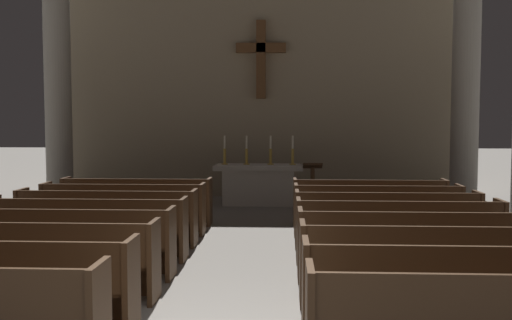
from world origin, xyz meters
The scene contains 22 objects.
pew_left_row_3 centered at (-2.34, 1.95, 0.48)m, with size 3.01×0.50×0.95m.
pew_left_row_4 centered at (-2.34, 2.95, 0.48)m, with size 3.01×0.50×0.95m.
pew_left_row_5 centered at (-2.34, 3.94, 0.48)m, with size 3.01×0.50×0.95m.
pew_left_row_6 centered at (-2.34, 4.94, 0.48)m, with size 3.01×0.50×0.95m.
pew_left_row_7 centered at (-2.34, 5.94, 0.48)m, with size 3.01×0.50×0.95m.
pew_left_row_8 centered at (-2.34, 6.93, 0.48)m, with size 3.01×0.50×0.95m.
pew_right_row_2 centered at (2.34, 0.96, 0.48)m, with size 3.01×0.50×0.95m.
pew_right_row_3 centered at (2.34, 1.95, 0.48)m, with size 3.01×0.50×0.95m.
pew_right_row_4 centered at (2.34, 2.95, 0.48)m, with size 3.01×0.50×0.95m.
pew_right_row_5 centered at (2.34, 3.94, 0.48)m, with size 3.01×0.50×0.95m.
pew_right_row_6 centered at (2.34, 4.94, 0.48)m, with size 3.01×0.50×0.95m.
pew_right_row_7 centered at (2.34, 5.94, 0.48)m, with size 3.01×0.50×0.95m.
pew_right_row_8 centered at (2.34, 6.93, 0.48)m, with size 3.01×0.50×0.95m.
column_left_third centered at (-4.98, 9.60, 3.01)m, with size 0.98×0.98×6.20m.
column_right_third centered at (4.98, 9.60, 3.01)m, with size 0.98×0.98×6.20m.
altar centered at (0.00, 9.81, 0.53)m, with size 2.20×0.90×1.01m.
candlestick_outer_left centered at (-0.85, 9.81, 1.24)m, with size 0.16×0.16×0.72m.
candlestick_inner_left centered at (-0.30, 9.81, 1.24)m, with size 0.16×0.16×0.72m.
candlestick_inner_right centered at (0.30, 9.81, 1.24)m, with size 0.16×0.16×0.72m.
candlestick_outer_right centered at (0.85, 9.81, 1.24)m, with size 0.16×0.16×0.72m.
apse_with_cross centered at (0.00, 11.52, 3.42)m, with size 10.99×0.50×6.83m.
lectern centered at (1.29, 8.61, 0.55)m, with size 0.44×0.36×1.15m.
Camera 1 is at (0.65, -4.60, 2.11)m, focal length 40.73 mm.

